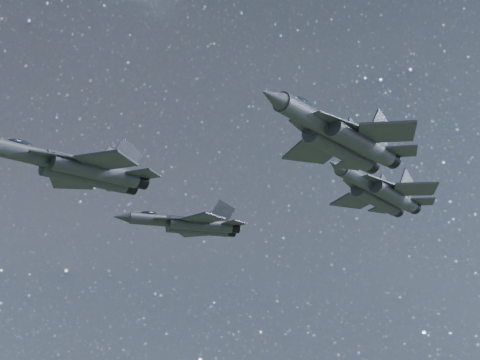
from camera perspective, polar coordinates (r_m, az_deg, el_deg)
jet_lead at (r=72.80m, az=-11.56°, el=0.87°), size 17.29×12.36×4.42m
jet_left at (r=103.79m, az=-3.65°, el=-3.16°), size 16.96×11.25×4.32m
jet_right at (r=67.03m, az=7.18°, el=3.05°), size 18.79×12.82×4.72m
jet_slot at (r=92.83m, az=9.85°, el=-0.82°), size 19.68×13.28×4.96m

